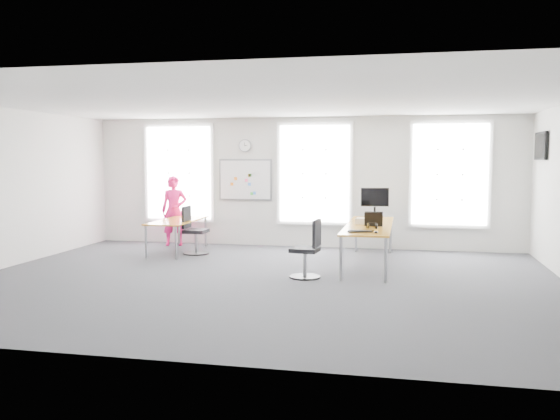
% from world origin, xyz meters
% --- Properties ---
extents(floor, '(10.00, 10.00, 0.00)m').
position_xyz_m(floor, '(0.00, 0.00, 0.00)').
color(floor, '#2B2B30').
rests_on(floor, ground).
extents(ceiling, '(10.00, 10.00, 0.00)m').
position_xyz_m(ceiling, '(0.00, 0.00, 3.00)').
color(ceiling, white).
rests_on(ceiling, ground).
extents(wall_back, '(10.00, 0.00, 10.00)m').
position_xyz_m(wall_back, '(0.00, 4.00, 1.50)').
color(wall_back, silver).
rests_on(wall_back, ground).
extents(wall_front, '(10.00, 0.00, 10.00)m').
position_xyz_m(wall_front, '(0.00, -4.00, 1.50)').
color(wall_front, silver).
rests_on(wall_front, ground).
extents(window_left, '(1.60, 0.06, 2.20)m').
position_xyz_m(window_left, '(-3.00, 3.97, 1.70)').
color(window_left, silver).
rests_on(window_left, wall_back).
extents(window_mid, '(1.60, 0.06, 2.20)m').
position_xyz_m(window_mid, '(0.30, 3.97, 1.70)').
color(window_mid, silver).
rests_on(window_mid, wall_back).
extents(window_right, '(1.60, 0.06, 2.20)m').
position_xyz_m(window_right, '(3.30, 3.97, 1.70)').
color(window_right, silver).
rests_on(window_right, wall_back).
extents(desk_right, '(0.86, 3.24, 0.79)m').
position_xyz_m(desk_right, '(1.68, 1.88, 0.74)').
color(desk_right, '#BF811C').
rests_on(desk_right, ground).
extents(desk_left, '(0.78, 1.95, 0.71)m').
position_xyz_m(desk_left, '(-2.53, 2.63, 0.65)').
color(desk_left, '#BF811C').
rests_on(desk_left, ground).
extents(chair_right, '(0.54, 0.54, 1.02)m').
position_xyz_m(chair_right, '(0.74, 0.44, 0.45)').
color(chair_right, black).
rests_on(chair_right, ground).
extents(chair_left, '(0.55, 0.55, 1.03)m').
position_xyz_m(chair_left, '(-2.10, 2.45, 0.45)').
color(chair_left, black).
rests_on(chair_left, ground).
extents(person, '(0.69, 0.55, 1.64)m').
position_xyz_m(person, '(-2.98, 3.57, 0.82)').
color(person, '#E8176A').
rests_on(person, ground).
extents(whiteboard, '(1.20, 0.03, 0.90)m').
position_xyz_m(whiteboard, '(-1.35, 3.97, 1.55)').
color(whiteboard, white).
rests_on(whiteboard, wall_back).
extents(wall_clock, '(0.30, 0.04, 0.30)m').
position_xyz_m(wall_clock, '(-1.35, 3.97, 2.35)').
color(wall_clock, gray).
rests_on(wall_clock, wall_back).
extents(tv, '(0.06, 0.90, 0.55)m').
position_xyz_m(tv, '(4.95, 3.00, 2.30)').
color(tv, black).
rests_on(tv, wall_right).
extents(keyboard, '(0.44, 0.28, 0.02)m').
position_xyz_m(keyboard, '(1.60, 0.71, 0.80)').
color(keyboard, black).
rests_on(keyboard, desk_right).
extents(mouse, '(0.09, 0.12, 0.04)m').
position_xyz_m(mouse, '(1.88, 0.58, 0.81)').
color(mouse, black).
rests_on(mouse, desk_right).
extents(lens_cap, '(0.06, 0.06, 0.01)m').
position_xyz_m(lens_cap, '(1.81, 0.90, 0.79)').
color(lens_cap, black).
rests_on(lens_cap, desk_right).
extents(headphones, '(0.20, 0.10, 0.11)m').
position_xyz_m(headphones, '(1.77, 1.25, 0.84)').
color(headphones, black).
rests_on(headphones, desk_right).
extents(laptop_sleeve, '(0.34, 0.18, 0.27)m').
position_xyz_m(laptop_sleeve, '(1.78, 1.58, 0.92)').
color(laptop_sleeve, black).
rests_on(laptop_sleeve, desk_right).
extents(paper_stack, '(0.36, 0.28, 0.11)m').
position_xyz_m(paper_stack, '(1.59, 2.00, 0.84)').
color(paper_stack, beige).
rests_on(paper_stack, desk_right).
extents(monitor, '(0.58, 0.24, 0.65)m').
position_xyz_m(monitor, '(1.73, 3.04, 1.18)').
color(monitor, black).
rests_on(monitor, desk_right).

